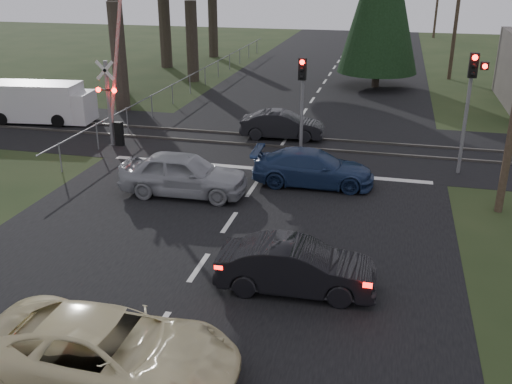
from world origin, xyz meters
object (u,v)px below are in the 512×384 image
(utility_pole_mid, at_px, (457,10))
(dark_hatchback, at_px, (296,267))
(dark_car_far, at_px, (282,125))
(traffic_signal_right, at_px, (471,91))
(crossing_signal, at_px, (113,101))
(blue_sedan, at_px, (313,168))
(silver_car, at_px, (184,174))
(traffic_signal_center, at_px, (302,89))
(white_van, at_px, (44,102))
(cream_coupe, at_px, (108,352))

(utility_pole_mid, distance_m, dark_hatchback, 31.29)
(dark_car_far, bearing_deg, traffic_signal_right, -116.28)
(crossing_signal, relative_size, utility_pole_mid, 0.77)
(blue_sedan, bearing_deg, silver_car, 112.94)
(traffic_signal_center, bearing_deg, traffic_signal_right, -10.41)
(dark_hatchback, height_order, blue_sedan, dark_hatchback)
(utility_pole_mid, relative_size, white_van, 1.67)
(crossing_signal, height_order, dark_car_far, crossing_signal)
(cream_coupe, height_order, blue_sedan, cream_coupe)
(cream_coupe, relative_size, silver_car, 1.15)
(dark_car_far, bearing_deg, silver_car, 161.39)
(dark_car_far, bearing_deg, traffic_signal_center, -152.85)
(utility_pole_mid, relative_size, dark_car_far, 2.32)
(traffic_signal_center, xyz_separation_m, silver_car, (-3.24, -5.73, -2.03))
(crossing_signal, distance_m, white_van, 6.30)
(traffic_signal_right, height_order, dark_hatchback, traffic_signal_right)
(blue_sedan, relative_size, white_van, 0.84)
(crossing_signal, height_order, traffic_signal_right, crossing_signal)
(white_van, bearing_deg, utility_pole_mid, 32.13)
(dark_hatchback, xyz_separation_m, blue_sedan, (-0.68, 7.49, -0.00))
(blue_sedan, relative_size, dark_car_far, 1.16)
(traffic_signal_right, relative_size, traffic_signal_center, 1.15)
(traffic_signal_center, bearing_deg, cream_coupe, -94.45)
(traffic_signal_center, relative_size, white_van, 0.76)
(traffic_signal_center, bearing_deg, white_van, 171.73)
(dark_hatchback, distance_m, silver_car, 7.39)
(silver_car, bearing_deg, utility_pole_mid, -25.03)
(cream_coupe, xyz_separation_m, white_van, (-12.58, 17.42, 0.31))
(white_van, bearing_deg, blue_sedan, -27.94)
(dark_hatchback, bearing_deg, blue_sedan, 2.53)
(blue_sedan, height_order, white_van, white_van)
(utility_pole_mid, distance_m, blue_sedan, 24.22)
(traffic_signal_right, height_order, traffic_signal_center, traffic_signal_right)
(crossing_signal, xyz_separation_m, silver_car, (5.03, -4.84, -1.28))
(traffic_signal_right, xyz_separation_m, cream_coupe, (-7.75, -14.22, -2.59))
(traffic_signal_center, relative_size, silver_car, 0.90)
(cream_coupe, distance_m, dark_car_far, 17.42)
(utility_pole_mid, bearing_deg, dark_car_far, -116.67)
(blue_sedan, bearing_deg, traffic_signal_center, 13.97)
(utility_pole_mid, xyz_separation_m, dark_hatchback, (-5.74, -30.49, -4.07))
(crossing_signal, xyz_separation_m, dark_hatchback, (10.03, -10.27, -1.40))
(crossing_signal, distance_m, cream_coupe, 16.22)
(traffic_signal_center, bearing_deg, crossing_signal, -173.85)
(traffic_signal_right, distance_m, cream_coupe, 16.40)
(cream_coupe, bearing_deg, traffic_signal_center, -4.63)
(traffic_signal_center, distance_m, dark_hatchback, 11.50)
(silver_car, relative_size, blue_sedan, 1.00)
(crossing_signal, xyz_separation_m, cream_coupe, (7.07, -14.53, -1.33))
(dark_car_far, bearing_deg, blue_sedan, -161.92)
(crossing_signal, height_order, utility_pole_mid, utility_pole_mid)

